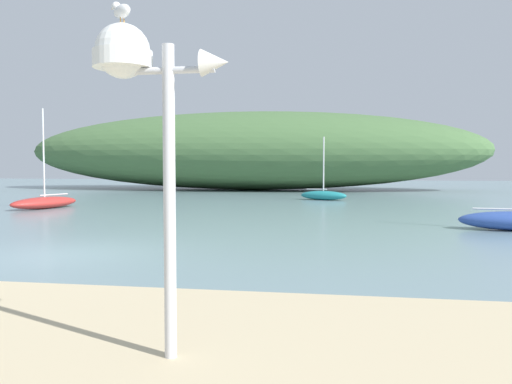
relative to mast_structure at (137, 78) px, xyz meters
name	(u,v)px	position (x,y,z in m)	size (l,w,h in m)	color
ground_plane	(68,254)	(-4.31, 6.19, -2.95)	(120.00, 120.00, 0.00)	gray
distant_hill	(249,151)	(-5.48, 37.66, 0.34)	(39.31, 11.28, 6.57)	#476B3D
mast_structure	(137,78)	(0.00, 0.00, 0.00)	(1.35, 0.58, 3.28)	silver
seagull_on_radar	(121,10)	(-0.16, 0.01, 0.67)	(0.30, 0.23, 0.23)	orange
sailboat_far_left	(45,202)	(-12.02, 17.63, -2.64)	(2.29, 3.86, 4.80)	#B72D28
sailboat_off_point	(323,195)	(1.11, 25.66, -2.64)	(2.96, 1.62, 3.77)	teal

